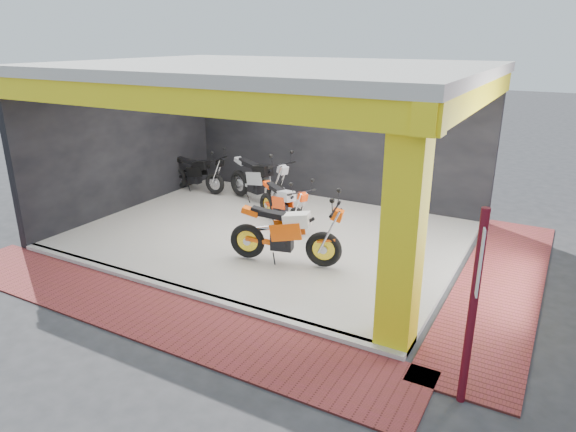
# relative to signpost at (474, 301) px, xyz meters

# --- Properties ---
(ground) EXTENTS (80.00, 80.00, 0.00)m
(ground) POSITION_rel_signpost_xyz_m (-4.83, 1.50, -1.36)
(ground) COLOR #2D2D30
(ground) RESTS_ON ground
(showroom_floor) EXTENTS (8.00, 6.00, 0.10)m
(showroom_floor) POSITION_rel_signpost_xyz_m (-4.83, 3.50, -1.31)
(showroom_floor) COLOR white
(showroom_floor) RESTS_ON ground
(showroom_ceiling) EXTENTS (8.40, 6.40, 0.20)m
(showroom_ceiling) POSITION_rel_signpost_xyz_m (-4.83, 3.50, 2.24)
(showroom_ceiling) COLOR beige
(showroom_ceiling) RESTS_ON corner_column
(back_wall) EXTENTS (8.20, 0.20, 3.50)m
(back_wall) POSITION_rel_signpost_xyz_m (-4.83, 6.60, 0.39)
(back_wall) COLOR black
(back_wall) RESTS_ON ground
(left_wall) EXTENTS (0.20, 6.20, 3.50)m
(left_wall) POSITION_rel_signpost_xyz_m (-8.93, 3.50, 0.39)
(left_wall) COLOR black
(left_wall) RESTS_ON ground
(corner_column) EXTENTS (0.50, 0.50, 3.50)m
(corner_column) POSITION_rel_signpost_xyz_m (-1.08, 0.75, 0.39)
(corner_column) COLOR yellow
(corner_column) RESTS_ON ground
(header_beam_front) EXTENTS (8.40, 0.30, 0.40)m
(header_beam_front) POSITION_rel_signpost_xyz_m (-4.83, 0.50, 1.94)
(header_beam_front) COLOR yellow
(header_beam_front) RESTS_ON corner_column
(header_beam_right) EXTENTS (0.30, 6.40, 0.40)m
(header_beam_right) POSITION_rel_signpost_xyz_m (-0.83, 3.50, 1.94)
(header_beam_right) COLOR yellow
(header_beam_right) RESTS_ON corner_column
(floor_kerb) EXTENTS (8.00, 0.20, 0.10)m
(floor_kerb) POSITION_rel_signpost_xyz_m (-4.83, 0.48, -1.31)
(floor_kerb) COLOR white
(floor_kerb) RESTS_ON ground
(paver_front) EXTENTS (9.00, 1.40, 0.03)m
(paver_front) POSITION_rel_signpost_xyz_m (-4.83, -0.30, -1.34)
(paver_front) COLOR maroon
(paver_front) RESTS_ON ground
(paver_right) EXTENTS (1.40, 7.00, 0.03)m
(paver_right) POSITION_rel_signpost_xyz_m (-0.03, 3.50, -1.34)
(paver_right) COLOR maroon
(paver_right) RESTS_ON ground
(signpost) EXTENTS (0.10, 0.34, 2.48)m
(signpost) POSITION_rel_signpost_xyz_m (0.00, 0.00, 0.00)
(signpost) COLOR #5D0E1A
(signpost) RESTS_ON ground
(moto_hero) EXTENTS (2.45, 1.36, 1.41)m
(moto_hero) POSITION_rel_signpost_xyz_m (-3.01, 2.44, -0.55)
(moto_hero) COLOR #F5550A
(moto_hero) RESTS_ON showroom_floor
(moto_row_a) EXTENTS (2.07, 1.55, 1.20)m
(moto_row_a) POSITION_rel_signpost_xyz_m (-4.27, 3.74, -0.66)
(moto_row_a) COLOR #FF3F0A
(moto_row_a) RESTS_ON showroom_floor
(moto_row_b) EXTENTS (2.52, 1.61, 1.45)m
(moto_row_b) POSITION_rel_signpost_xyz_m (-5.47, 4.91, -0.53)
(moto_row_b) COLOR #9A9DA1
(moto_row_b) RESTS_ON showroom_floor
(moto_row_d) EXTENTS (2.00, 0.76, 1.22)m
(moto_row_d) POSITION_rel_signpost_xyz_m (-7.63, 5.26, -0.65)
(moto_row_d) COLOR black
(moto_row_d) RESTS_ON showroom_floor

